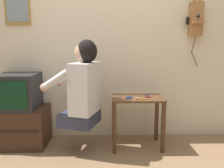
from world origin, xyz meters
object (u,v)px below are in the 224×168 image
object	(u,v)px
person	(83,86)
framed_picture	(17,1)
television	(18,91)
wall_phone_antique	(196,19)
toothbrush	(141,99)
cell_phone_spare	(147,96)
cell_phone_held	(129,98)

from	to	relation	value
person	framed_picture	xyz separation A→B (m)	(-0.81, 0.46, 0.94)
television	wall_phone_antique	size ratio (longest dim) A/B	0.58
framed_picture	toothbrush	world-z (taller)	framed_picture
person	television	distance (m)	0.80
television	person	bearing A→B (deg)	-14.75
cell_phone_spare	toothbrush	bearing A→B (deg)	-119.40
wall_phone_antique	cell_phone_held	world-z (taller)	wall_phone_antique
person	framed_picture	size ratio (longest dim) A/B	1.69
person	television	bearing A→B (deg)	92.97
wall_phone_antique	framed_picture	world-z (taller)	framed_picture
wall_phone_antique	television	bearing A→B (deg)	-174.12
wall_phone_antique	cell_phone_held	distance (m)	1.26
cell_phone_held	toothbrush	size ratio (longest dim) A/B	0.88
person	cell_phone_held	distance (m)	0.52
television	framed_picture	distance (m)	1.07
person	wall_phone_antique	bearing A→B (deg)	-54.73
wall_phone_antique	cell_phone_held	size ratio (longest dim) A/B	6.07
cell_phone_held	cell_phone_spare	world-z (taller)	same
cell_phone_held	framed_picture	bearing A→B (deg)	174.86
wall_phone_antique	cell_phone_spare	distance (m)	1.11
cell_phone_held	cell_phone_spare	size ratio (longest dim) A/B	1.05
cell_phone_held	toothbrush	world-z (taller)	toothbrush
television	wall_phone_antique	distance (m)	2.26
television	toothbrush	size ratio (longest dim) A/B	3.09
cell_phone_spare	toothbrush	distance (m)	0.16
cell_phone_spare	television	bearing A→B (deg)	-178.55
cell_phone_spare	framed_picture	bearing A→B (deg)	171.89
toothbrush	television	bearing A→B (deg)	77.22
wall_phone_antique	person	bearing A→B (deg)	-162.45
cell_phone_spare	cell_phone_held	bearing A→B (deg)	-158.54
television	cell_phone_spare	xyz separation A→B (m)	(1.49, -0.06, -0.05)
framed_picture	cell_phone_held	xyz separation A→B (m)	(1.30, -0.39, -1.09)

